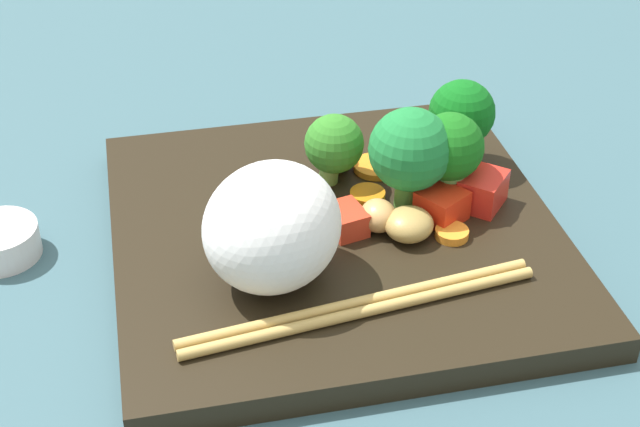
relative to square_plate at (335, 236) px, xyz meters
The scene contains 22 objects.
ground_plane 1.90cm from the square_plate, ahead, with size 110.00×110.00×2.00cm, color #385A64.
square_plate is the anchor object (origin of this frame).
rice_mound 8.07cm from the square_plate, 42.35° to the left, with size 8.73×7.86×7.45cm, color white.
broccoli_floret_0 7.31cm from the square_plate, 168.74° to the right, with size 5.43×5.43×7.08cm.
broccoli_floret_1 9.25cm from the square_plate, behind, with size 4.49×4.49×6.51cm.
broccoli_floret_2 6.30cm from the square_plate, 102.49° to the right, with size 4.03×4.03×5.16cm.
broccoli_floret_3 12.49cm from the square_plate, 152.49° to the right, with size 4.60×4.60×6.41cm.
carrot_slice_0 7.45cm from the square_plate, 155.90° to the right, with size 2.10×2.10×0.80cm, color orange.
carrot_slice_1 9.23cm from the square_plate, 144.64° to the right, with size 2.20×2.20×0.76cm, color orange.
carrot_slice_2 11.05cm from the square_plate, 167.85° to the right, with size 2.02×2.02×0.63cm, color orange.
carrot_slice_3 7.56cm from the square_plate, 156.39° to the left, with size 2.14×2.14×0.56cm, color orange.
carrot_slice_4 3.77cm from the square_plate, 140.99° to the right, with size 2.36×2.36×0.64cm, color orange.
carrot_slice_5 7.34cm from the square_plate, 126.91° to the right, with size 3.14×3.14×0.46cm, color orange.
pepper_chunk_0 10.19cm from the square_plate, behind, with size 3.16×2.55×2.27cm, color red.
pepper_chunk_1 7.17cm from the square_plate, behind, with size 2.71×2.67×2.04cm, color red.
pepper_chunk_2 1.96cm from the square_plate, 122.41° to the left, with size 2.72×2.12×1.64cm, color red.
pepper_chunk_3 9.69cm from the square_plate, 131.51° to the right, with size 2.72×2.66×1.68cm, color red.
chicken_piece_0 5.15cm from the square_plate, 150.53° to the left, with size 3.23×3.06×1.94cm, color tan.
chicken_piece_1 7.19cm from the square_plate, 105.36° to the right, with size 2.70×2.28×1.63cm, color tan.
chicken_piece_2 3.35cm from the square_plate, 157.19° to the left, with size 2.60×2.32×2.03cm, color tan.
chopstick_pair 8.76cm from the square_plate, 85.64° to the left, with size 21.48×3.91×0.67cm.
sauce_cup 21.61cm from the square_plate, 10.83° to the right, with size 5.11×5.11×2.11cm, color silver.
Camera 1 is at (12.27, 48.29, 37.53)cm, focal length 53.39 mm.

